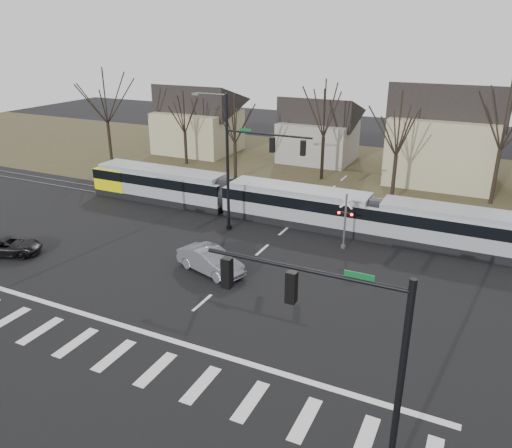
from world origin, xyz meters
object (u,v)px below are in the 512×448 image
at_px(suv, 9,246).
at_px(rail_crossing_signal, 345,223).
at_px(tram, 296,203).
at_px(sedan, 210,260).

distance_m(suv, rail_crossing_signal, 23.09).
xyz_separation_m(tram, suv, (-15.45, -14.12, -1.00)).
distance_m(tram, suv, 20.95).
relative_size(suv, rail_crossing_signal, 1.19).
xyz_separation_m(sedan, rail_crossing_signal, (6.53, 7.25, 1.10)).
bearing_deg(tram, sedan, -99.09).
relative_size(sedan, rail_crossing_signal, 1.26).
distance_m(sedan, suv, 14.26).
bearing_deg(suv, sedan, -99.27).
xyz_separation_m(suv, rail_crossing_signal, (20.31, 10.91, 1.28)).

